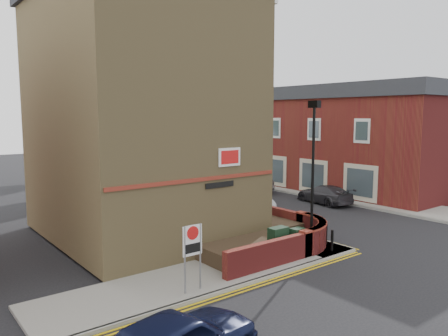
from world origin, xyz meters
TOP-DOWN VIEW (x-y plane):
  - ground at (0.00, 0.00)m, footprint 120.00×120.00m
  - pavement_corner at (-3.50, 1.50)m, footprint 13.00×3.00m
  - pavement_main at (2.00, 16.00)m, footprint 2.00×32.00m
  - pavement_far at (13.00, 13.00)m, footprint 4.00×40.00m
  - kerb_side at (-3.50, 0.00)m, footprint 13.00×0.15m
  - kerb_main_near at (3.00, 16.00)m, footprint 0.15×32.00m
  - kerb_main_far at (11.00, 13.00)m, footprint 0.15×40.00m
  - yellow_lines_side at (-3.50, -0.25)m, footprint 13.00×0.28m
  - yellow_lines_main at (3.25, 16.00)m, footprint 0.28×32.00m
  - corner_building at (-2.84, 8.00)m, footprint 8.95×10.40m
  - garden_wall at (0.00, 2.50)m, footprint 6.80×6.00m
  - lamppost at (1.60, 1.20)m, footprint 0.25×0.50m
  - utility_cabinet_large at (-0.30, 1.30)m, footprint 0.80×0.45m
  - utility_cabinet_small at (0.50, 1.00)m, footprint 0.55×0.40m
  - bollard_near at (2.00, 0.40)m, footprint 0.11×0.11m
  - bollard_far at (2.60, 1.20)m, footprint 0.11×0.11m
  - zone_sign at (-5.00, 0.50)m, footprint 0.72×0.07m
  - far_terrace at (14.50, 17.00)m, footprint 5.40×30.40m
  - far_terrace_cream at (14.50, 38.00)m, footprint 5.40×12.40m
  - tree_near at (2.00, 14.05)m, footprint 3.64×3.65m
  - tree_mid at (2.00, 22.05)m, footprint 4.03×4.03m
  - tree_far at (2.00, 30.05)m, footprint 3.81×3.81m
  - traffic_light_assembly at (2.40, 25.00)m, footprint 0.20×0.16m
  - silver_car_near at (5.00, 8.63)m, footprint 2.93×4.30m
  - red_car_main at (3.60, 16.00)m, footprint 4.06×5.72m
  - grey_car_far at (10.18, 7.47)m, footprint 2.28×4.41m
  - silver_car_far at (9.00, 14.00)m, footprint 3.06×4.61m

SIDE VIEW (x-z plane):
  - ground at x=0.00m, z-range 0.00..0.00m
  - garden_wall at x=0.00m, z-range -0.60..0.60m
  - yellow_lines_side at x=-3.50m, z-range 0.00..0.01m
  - yellow_lines_main at x=3.25m, z-range 0.00..0.01m
  - pavement_corner at x=-3.50m, z-range 0.00..0.12m
  - pavement_main at x=2.00m, z-range 0.00..0.12m
  - pavement_far at x=13.00m, z-range 0.00..0.12m
  - kerb_side at x=-3.50m, z-range 0.00..0.12m
  - kerb_main_near at x=3.00m, z-range 0.00..0.12m
  - kerb_main_far at x=11.00m, z-range 0.00..0.12m
  - bollard_near at x=2.00m, z-range 0.12..1.02m
  - bollard_far at x=2.60m, z-range 0.12..1.02m
  - grey_car_far at x=10.18m, z-range 0.00..1.22m
  - utility_cabinet_small at x=0.50m, z-range 0.12..1.22m
  - silver_car_near at x=5.00m, z-range 0.00..1.34m
  - utility_cabinet_large at x=-0.30m, z-range 0.12..1.32m
  - red_car_main at x=3.60m, z-range 0.00..1.45m
  - silver_car_far at x=9.00m, z-range 0.00..1.46m
  - zone_sign at x=-5.00m, z-range 0.54..2.74m
  - traffic_light_assembly at x=2.40m, z-range 0.68..4.88m
  - lamppost at x=1.60m, z-range 0.19..6.49m
  - far_terrace at x=14.50m, z-range 0.04..8.04m
  - far_terrace_cream at x=14.50m, z-range 0.05..8.05m
  - tree_near at x=2.00m, z-range 1.35..8.05m
  - tree_far at x=2.00m, z-range 1.41..8.42m
  - tree_mid at x=2.00m, z-range 1.49..8.91m
  - corner_building at x=-2.84m, z-range -0.57..13.03m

